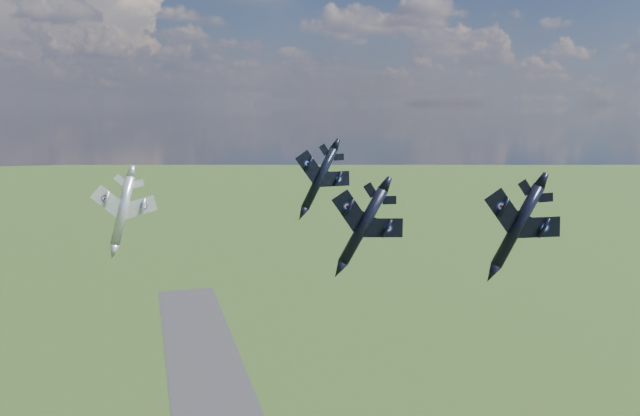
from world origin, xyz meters
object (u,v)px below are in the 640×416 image
object	(u,v)px
jet_lead_navy	(363,226)
jet_right_navy	(517,226)
jet_left_silver	(123,210)
jet_high_navy	(320,178)

from	to	relation	value
jet_lead_navy	jet_right_navy	size ratio (longest dim) A/B	0.96
jet_right_navy	jet_left_silver	xyz separation A→B (m)	(-48.83, 32.41, -0.98)
jet_right_navy	jet_high_navy	distance (m)	36.51
jet_left_silver	jet_lead_navy	bearing A→B (deg)	-50.63
jet_right_navy	jet_high_navy	bearing A→B (deg)	134.03
jet_lead_navy	jet_left_silver	world-z (taller)	jet_lead_navy
jet_high_navy	jet_right_navy	bearing A→B (deg)	-60.41
jet_right_navy	jet_left_silver	world-z (taller)	jet_right_navy
jet_lead_navy	jet_left_silver	size ratio (longest dim) A/B	1.01
jet_high_navy	jet_left_silver	distance (m)	32.07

